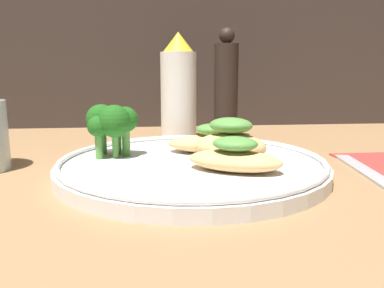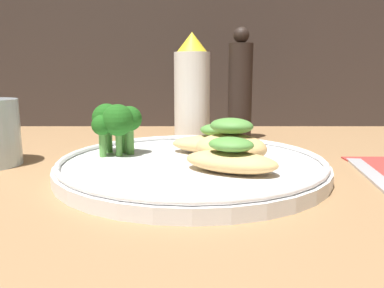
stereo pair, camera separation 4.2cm
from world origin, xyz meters
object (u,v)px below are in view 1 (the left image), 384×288
Objects in this scene: broccoli_bunch at (111,123)px; pepper_grinder at (226,89)px; plate at (192,165)px; sauce_bottle at (177,90)px.

broccoli_bunch is 0.34× the size of pepper_grinder.
pepper_grinder is at bearing 69.84° from plate.
plate is 24.57cm from pepper_grinder.
plate is 23.19cm from sauce_bottle.
broccoli_bunch is at bearing -116.44° from sauce_bottle.
broccoli_bunch is at bearing 157.58° from plate.
sauce_bottle reaches higher than plate.
broccoli_bunch is 20.46cm from sauce_bottle.
pepper_grinder is (17.29, 18.11, 3.17)cm from broccoli_bunch.
sauce_bottle reaches higher than broccoli_bunch.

